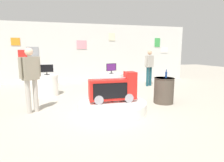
{
  "coord_description": "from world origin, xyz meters",
  "views": [
    {
      "loc": [
        -0.82,
        -4.5,
        1.55
      ],
      "look_at": [
        0.49,
        0.75,
        0.68
      ],
      "focal_mm": 29.05,
      "sensor_mm": 36.0,
      "label": 1
    }
  ],
  "objects": [
    {
      "name": "tv_on_left_rear",
      "position": [
        0.8,
        2.1,
        0.96
      ],
      "size": [
        0.41,
        0.18,
        0.38
      ],
      "color": "black",
      "rests_on": "display_pedestal_left_rear"
    },
    {
      "name": "bottle_on_side_table",
      "position": [
        2.05,
        0.31,
        0.88
      ],
      "size": [
        0.06,
        0.06,
        0.26
      ],
      "color": "navy",
      "rests_on": "side_table_round"
    },
    {
      "name": "display_pedestal_center_rear",
      "position": [
        -1.52,
        2.25,
        0.37
      ],
      "size": [
        0.74,
        0.74,
        0.74
      ],
      "primitive_type": "cylinder",
      "color": "white",
      "rests_on": "ground"
    },
    {
      "name": "tv_on_center_rear",
      "position": [
        -1.52,
        2.25,
        0.96
      ],
      "size": [
        0.49,
        0.19,
        0.38
      ],
      "color": "black",
      "rests_on": "display_pedestal_center_rear"
    },
    {
      "name": "shopper_browsing_near_truck",
      "position": [
        -1.72,
        0.39,
        0.97
      ],
      "size": [
        0.45,
        0.39,
        1.66
      ],
      "color": "#B2ADA3",
      "rests_on": "ground"
    },
    {
      "name": "back_wall_display",
      "position": [
        -0.01,
        4.95,
        1.48
      ],
      "size": [
        11.4,
        0.13,
        2.95
      ],
      "color": "silver",
      "rests_on": "ground"
    },
    {
      "name": "shopper_browsing_rear",
      "position": [
        2.82,
        3.08,
        0.95
      ],
      "size": [
        0.51,
        0.34,
        1.62
      ],
      "color": "#194751",
      "rests_on": "ground"
    },
    {
      "name": "display_pedestal_left_rear",
      "position": [
        0.8,
        2.11,
        0.37
      ],
      "size": [
        0.88,
        0.88,
        0.74
      ],
      "primitive_type": "cylinder",
      "color": "white",
      "rests_on": "ground"
    },
    {
      "name": "ground_plane",
      "position": [
        0.0,
        0.0,
        0.0
      ],
      "size": [
        30.0,
        30.0,
        0.0
      ],
      "primitive_type": "plane",
      "color": "#A8A091"
    },
    {
      "name": "main_display_pedestal",
      "position": [
        0.32,
        0.02,
        0.12
      ],
      "size": [
        1.79,
        1.79,
        0.25
      ],
      "primitive_type": "cylinder",
      "color": "white",
      "rests_on": "ground"
    },
    {
      "name": "side_table_round",
      "position": [
        2.02,
        0.36,
        0.4
      ],
      "size": [
        0.61,
        0.61,
        0.78
      ],
      "color": "#4C4238",
      "rests_on": "ground"
    },
    {
      "name": "novelty_firetruck_tv",
      "position": [
        0.35,
        0.01,
        0.57
      ],
      "size": [
        1.24,
        0.42,
        0.79
      ],
      "color": "gray",
      "rests_on": "main_display_pedestal"
    }
  ]
}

